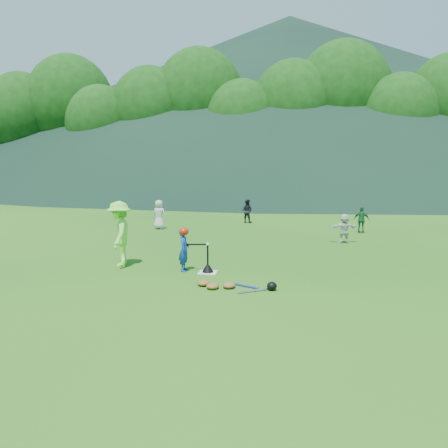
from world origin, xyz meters
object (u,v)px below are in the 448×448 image
object	(u,v)px
batter_child	(184,250)
batting_tee	(208,268)
fielder_c	(362,220)
fielder_d	(344,228)
adult_coach	(120,234)
fielder_b	(247,211)
fielder_a	(159,215)
equipment_pile	(229,285)
home_plate	(208,272)

from	to	relation	value
batter_child	batting_tee	bearing A→B (deg)	-100.31
fielder_c	fielder_d	xyz separation A→B (m)	(-0.91, -2.33, -0.02)
adult_coach	fielder_b	size ratio (longest dim) A/B	1.60
batting_tee	fielder_a	bearing A→B (deg)	116.87
adult_coach	batting_tee	world-z (taller)	adult_coach
adult_coach	fielder_c	world-z (taller)	adult_coach
equipment_pile	fielder_d	bearing A→B (deg)	63.10
adult_coach	equipment_pile	xyz separation A→B (m)	(3.22, -1.63, -0.81)
adult_coach	fielder_d	xyz separation A→B (m)	(6.31, 4.45, -0.36)
fielder_c	batting_tee	distance (m)	8.59
home_plate	equipment_pile	xyz separation A→B (m)	(0.74, -1.25, 0.06)
batter_child	fielder_a	bearing A→B (deg)	20.12
home_plate	fielder_b	bearing A→B (deg)	90.44
adult_coach	fielder_d	size ratio (longest dim) A/B	1.71
fielder_c	batting_tee	bearing A→B (deg)	72.99
batter_child	fielder_c	world-z (taller)	batter_child
fielder_c	batting_tee	world-z (taller)	fielder_c
batter_child	adult_coach	bearing A→B (deg)	78.48
batter_child	batting_tee	xyz separation A→B (m)	(0.63, -0.09, -0.42)
equipment_pile	fielder_b	bearing A→B (deg)	94.35
adult_coach	batting_tee	xyz separation A→B (m)	(2.49, -0.37, -0.75)
fielder_a	equipment_pile	world-z (taller)	fielder_a
adult_coach	home_plate	bearing A→B (deg)	66.51
batter_child	fielder_c	distance (m)	8.88
equipment_pile	home_plate	bearing A→B (deg)	120.53
batter_child	fielder_b	world-z (taller)	batter_child
adult_coach	equipment_pile	distance (m)	3.70
home_plate	fielder_b	distance (m)	9.41
fielder_a	fielder_c	bearing A→B (deg)	-169.30
adult_coach	fielder_b	world-z (taller)	adult_coach
adult_coach	fielder_d	world-z (taller)	adult_coach
fielder_d	fielder_b	bearing A→B (deg)	-61.32
fielder_d	home_plate	bearing A→B (deg)	39.86
adult_coach	fielder_c	size ratio (longest dim) A/B	1.66
home_plate	fielder_c	size ratio (longest dim) A/B	0.43
fielder_b	batting_tee	world-z (taller)	fielder_b
fielder_c	fielder_d	size ratio (longest dim) A/B	1.03
fielder_d	batting_tee	world-z (taller)	fielder_d
batting_tee	adult_coach	bearing A→B (deg)	171.43
batter_child	batting_tee	size ratio (longest dim) A/B	1.63
fielder_c	fielder_d	world-z (taller)	fielder_c
adult_coach	batting_tee	distance (m)	2.62
fielder_d	adult_coach	bearing A→B (deg)	23.45
batter_child	batting_tee	distance (m)	0.77
equipment_pile	batter_child	bearing A→B (deg)	135.72
batting_tee	fielder_c	bearing A→B (deg)	56.54
home_plate	equipment_pile	size ratio (longest dim) A/B	0.25
fielder_a	batter_child	bearing A→B (deg)	121.49
home_plate	fielder_d	distance (m)	6.17
adult_coach	fielder_a	bearing A→B (deg)	173.81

